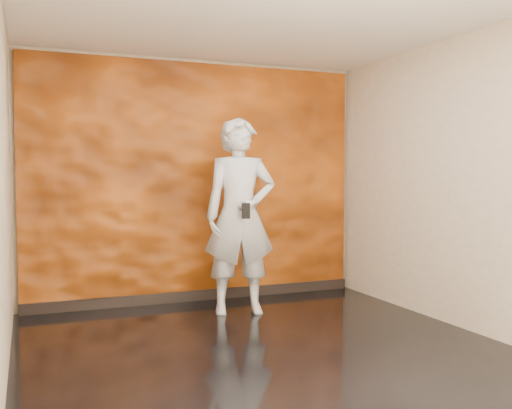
# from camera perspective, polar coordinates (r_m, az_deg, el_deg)

# --- Properties ---
(room) EXTENTS (4.02, 4.02, 2.81)m
(room) POSITION_cam_1_polar(r_m,az_deg,el_deg) (4.81, 0.60, 2.17)
(room) COLOR black
(room) RESTS_ON ground
(feature_wall) EXTENTS (3.90, 0.06, 2.75)m
(feature_wall) POSITION_cam_1_polar(r_m,az_deg,el_deg) (6.67, -5.88, 2.22)
(feature_wall) COLOR orange
(feature_wall) RESTS_ON ground
(baseboard) EXTENTS (3.90, 0.04, 0.12)m
(baseboard) POSITION_cam_1_polar(r_m,az_deg,el_deg) (6.78, -5.72, -9.02)
(baseboard) COLOR black
(baseboard) RESTS_ON ground
(man) EXTENTS (0.83, 0.63, 2.07)m
(man) POSITION_cam_1_polar(r_m,az_deg,el_deg) (6.03, -1.61, -1.15)
(man) COLOR #99A0A9
(man) RESTS_ON ground
(phone) EXTENTS (0.09, 0.05, 0.16)m
(phone) POSITION_cam_1_polar(r_m,az_deg,el_deg) (5.74, -1.02, -0.65)
(phone) COLOR black
(phone) RESTS_ON man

